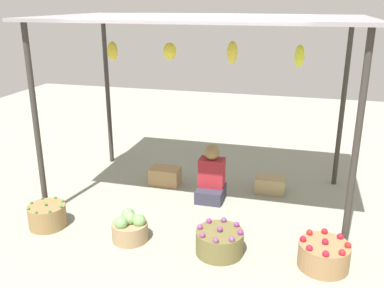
{
  "coord_description": "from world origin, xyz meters",
  "views": [
    {
      "loc": [
        1.27,
        -5.23,
        2.61
      ],
      "look_at": [
        0.0,
        -0.49,
        0.95
      ],
      "focal_mm": 39.75,
      "sensor_mm": 36.0,
      "label": 1
    }
  ],
  "objects_px": {
    "basket_purple_onions": "(220,242)",
    "basket_green_chilies": "(47,216)",
    "wooden_crate_near_vendor": "(270,185)",
    "basket_red_apples": "(324,255)",
    "basket_cabbages": "(130,228)",
    "wooden_crate_stacked_rear": "(165,176)",
    "vendor_person": "(211,179)"
  },
  "relations": [
    {
      "from": "basket_green_chilies",
      "to": "basket_red_apples",
      "type": "height_order",
      "value": "basket_red_apples"
    },
    {
      "from": "vendor_person",
      "to": "basket_red_apples",
      "type": "bearing_deg",
      "value": -40.78
    },
    {
      "from": "wooden_crate_near_vendor",
      "to": "basket_red_apples",
      "type": "bearing_deg",
      "value": -67.71
    },
    {
      "from": "wooden_crate_near_vendor",
      "to": "basket_green_chilies",
      "type": "bearing_deg",
      "value": -146.27
    },
    {
      "from": "basket_red_apples",
      "to": "wooden_crate_stacked_rear",
      "type": "bearing_deg",
      "value": 144.93
    },
    {
      "from": "basket_purple_onions",
      "to": "basket_red_apples",
      "type": "relative_size",
      "value": 1.0
    },
    {
      "from": "basket_cabbages",
      "to": "wooden_crate_stacked_rear",
      "type": "xyz_separation_m",
      "value": [
        -0.1,
        1.59,
        -0.02
      ]
    },
    {
      "from": "vendor_person",
      "to": "basket_cabbages",
      "type": "relative_size",
      "value": 1.89
    },
    {
      "from": "wooden_crate_stacked_rear",
      "to": "basket_red_apples",
      "type": "bearing_deg",
      "value": -35.07
    },
    {
      "from": "basket_red_apples",
      "to": "wooden_crate_near_vendor",
      "type": "distance_m",
      "value": 1.82
    },
    {
      "from": "basket_red_apples",
      "to": "vendor_person",
      "type": "bearing_deg",
      "value": 139.22
    },
    {
      "from": "vendor_person",
      "to": "wooden_crate_near_vendor",
      "type": "distance_m",
      "value": 0.9
    },
    {
      "from": "basket_red_apples",
      "to": "basket_purple_onions",
      "type": "bearing_deg",
      "value": -178.76
    },
    {
      "from": "vendor_person",
      "to": "basket_red_apples",
      "type": "xyz_separation_m",
      "value": [
        1.46,
        -1.26,
        -0.16
      ]
    },
    {
      "from": "basket_red_apples",
      "to": "wooden_crate_near_vendor",
      "type": "relative_size",
      "value": 1.25
    },
    {
      "from": "vendor_person",
      "to": "basket_green_chilies",
      "type": "bearing_deg",
      "value": -144.37
    },
    {
      "from": "basket_cabbages",
      "to": "wooden_crate_near_vendor",
      "type": "distance_m",
      "value": 2.23
    },
    {
      "from": "basket_red_apples",
      "to": "wooden_crate_stacked_rear",
      "type": "xyz_separation_m",
      "value": [
        -2.23,
        1.57,
        -0.01
      ]
    },
    {
      "from": "basket_green_chilies",
      "to": "basket_red_apples",
      "type": "distance_m",
      "value": 3.22
    },
    {
      "from": "basket_green_chilies",
      "to": "basket_cabbages",
      "type": "height_order",
      "value": "basket_cabbages"
    },
    {
      "from": "basket_green_chilies",
      "to": "wooden_crate_near_vendor",
      "type": "relative_size",
      "value": 1.07
    },
    {
      "from": "basket_cabbages",
      "to": "basket_red_apples",
      "type": "xyz_separation_m",
      "value": [
        2.13,
        0.02,
        -0.01
      ]
    },
    {
      "from": "basket_green_chilies",
      "to": "basket_purple_onions",
      "type": "relative_size",
      "value": 0.86
    },
    {
      "from": "wooden_crate_near_vendor",
      "to": "wooden_crate_stacked_rear",
      "type": "distance_m",
      "value": 1.54
    },
    {
      "from": "basket_green_chilies",
      "to": "basket_purple_onions",
      "type": "bearing_deg",
      "value": -0.72
    },
    {
      "from": "basket_green_chilies",
      "to": "basket_red_apples",
      "type": "bearing_deg",
      "value": -0.06
    },
    {
      "from": "basket_purple_onions",
      "to": "basket_green_chilies",
      "type": "bearing_deg",
      "value": 179.28
    },
    {
      "from": "basket_green_chilies",
      "to": "basket_cabbages",
      "type": "bearing_deg",
      "value": -1.49
    },
    {
      "from": "basket_purple_onions",
      "to": "basket_red_apples",
      "type": "distance_m",
      "value": 1.08
    },
    {
      "from": "basket_green_chilies",
      "to": "basket_cabbages",
      "type": "xyz_separation_m",
      "value": [
        1.09,
        -0.03,
        0.01
      ]
    },
    {
      "from": "basket_purple_onions",
      "to": "wooden_crate_stacked_rear",
      "type": "xyz_separation_m",
      "value": [
        -1.15,
        1.59,
        -0.01
      ]
    },
    {
      "from": "basket_cabbages",
      "to": "basket_purple_onions",
      "type": "relative_size",
      "value": 0.8
    }
  ]
}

